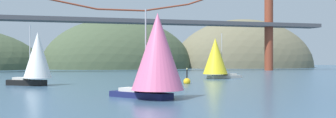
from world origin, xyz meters
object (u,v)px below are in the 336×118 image
sailboat_pink_spinnaker (157,53)px  channel_buoy (187,81)px  sailboat_white_mainsail (37,57)px  sailboat_yellow_sail (216,57)px

sailboat_pink_spinnaker → channel_buoy: 23.11m
sailboat_white_mainsail → sailboat_yellow_sail: bearing=19.8°
sailboat_yellow_sail → sailboat_pink_spinnaker: (-20.00, -33.61, 0.23)m
sailboat_white_mainsail → sailboat_pink_spinnaker: 25.17m
sailboat_yellow_sail → sailboat_white_mainsail: (-32.13, -11.56, -0.05)m
sailboat_pink_spinnaker → channel_buoy: bearing=64.5°
sailboat_yellow_sail → sailboat_white_mainsail: size_ratio=1.02×
sailboat_yellow_sail → sailboat_white_mainsail: bearing=-160.2°
channel_buoy → sailboat_yellow_sail: bearing=52.0°
channel_buoy → sailboat_pink_spinnaker: bearing=-115.5°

